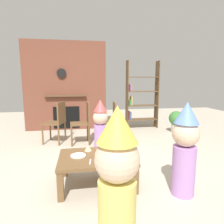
% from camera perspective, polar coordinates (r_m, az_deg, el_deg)
% --- Properties ---
extents(ground_plane, '(12.00, 12.00, 0.00)m').
position_cam_1_polar(ground_plane, '(3.16, -1.54, -15.96)').
color(ground_plane, '#BCB29E').
extents(brick_fireplace_feature, '(2.20, 0.28, 2.40)m').
position_cam_1_polar(brick_fireplace_feature, '(5.45, -13.62, 7.36)').
color(brick_fireplace_feature, brown).
rests_on(brick_fireplace_feature, ground_plane).
extents(bookshelf, '(0.90, 0.28, 1.90)m').
position_cam_1_polar(bookshelf, '(5.52, 8.42, 4.25)').
color(bookshelf, brown).
rests_on(bookshelf, ground_plane).
extents(coffee_table, '(0.96, 0.68, 0.39)m').
position_cam_1_polar(coffee_table, '(2.57, -4.57, -14.10)').
color(coffee_table, brown).
rests_on(coffee_table, ground_plane).
extents(paper_cup_near_left, '(0.07, 0.07, 0.09)m').
position_cam_1_polar(paper_cup_near_left, '(2.39, -1.65, -13.28)').
color(paper_cup_near_left, '#E5666B').
rests_on(paper_cup_near_left, coffee_table).
extents(paper_cup_near_right, '(0.07, 0.07, 0.09)m').
position_cam_1_polar(paper_cup_near_right, '(2.41, 1.32, -13.05)').
color(paper_cup_near_right, '#F2CC4C').
rests_on(paper_cup_near_right, coffee_table).
extents(paper_cup_center, '(0.08, 0.08, 0.10)m').
position_cam_1_polar(paper_cup_center, '(2.74, 4.06, -10.21)').
color(paper_cup_center, '#E5666B').
rests_on(paper_cup_center, coffee_table).
extents(paper_plate_front, '(0.20, 0.20, 0.01)m').
position_cam_1_polar(paper_plate_front, '(2.57, -9.99, -12.62)').
color(paper_plate_front, white).
rests_on(paper_plate_front, coffee_table).
extents(paper_plate_rear, '(0.19, 0.19, 0.01)m').
position_cam_1_polar(paper_plate_rear, '(2.65, -1.19, -11.78)').
color(paper_plate_rear, white).
rests_on(paper_plate_rear, coffee_table).
extents(birthday_cake_slice, '(0.10, 0.10, 0.07)m').
position_cam_1_polar(birthday_cake_slice, '(2.73, -7.11, -10.56)').
color(birthday_cake_slice, '#EAC68C').
rests_on(birthday_cake_slice, coffee_table).
extents(table_fork, '(0.03, 0.15, 0.01)m').
position_cam_1_polar(table_fork, '(2.38, -6.50, -14.51)').
color(table_fork, silver).
rests_on(table_fork, coffee_table).
extents(child_with_cone_hat, '(0.33, 0.33, 1.18)m').
position_cam_1_polar(child_with_cone_hat, '(1.47, 1.51, -20.06)').
color(child_with_cone_hat, '#E0CC66').
rests_on(child_with_cone_hat, ground_plane).
extents(child_in_pink, '(0.31, 0.31, 1.11)m').
position_cam_1_polar(child_in_pink, '(2.42, 20.84, -9.66)').
color(child_in_pink, '#B27FCC').
rests_on(child_in_pink, ground_plane).
extents(child_by_the_chairs, '(0.28, 0.28, 1.01)m').
position_cam_1_polar(child_by_the_chairs, '(3.59, -3.44, -3.86)').
color(child_by_the_chairs, '#B27FCC').
rests_on(child_by_the_chairs, ground_plane).
extents(dining_chair_left, '(0.50, 0.50, 0.90)m').
position_cam_1_polar(dining_chair_left, '(4.32, -15.84, -2.27)').
color(dining_chair_left, brown).
rests_on(dining_chair_left, ground_plane).
extents(dining_chair_middle, '(0.42, 0.42, 0.90)m').
position_cam_1_polar(dining_chair_middle, '(4.17, -8.32, -2.41)').
color(dining_chair_middle, brown).
rests_on(dining_chair_middle, ground_plane).
extents(dining_chair_right, '(0.42, 0.42, 0.90)m').
position_cam_1_polar(dining_chair_right, '(4.14, -0.52, -2.42)').
color(dining_chair_right, brown).
rests_on(dining_chair_right, ground_plane).
extents(potted_plant_tall, '(0.37, 0.37, 0.57)m').
position_cam_1_polar(potted_plant_tall, '(5.30, 18.49, -2.25)').
color(potted_plant_tall, beige).
rests_on(potted_plant_tall, ground_plane).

